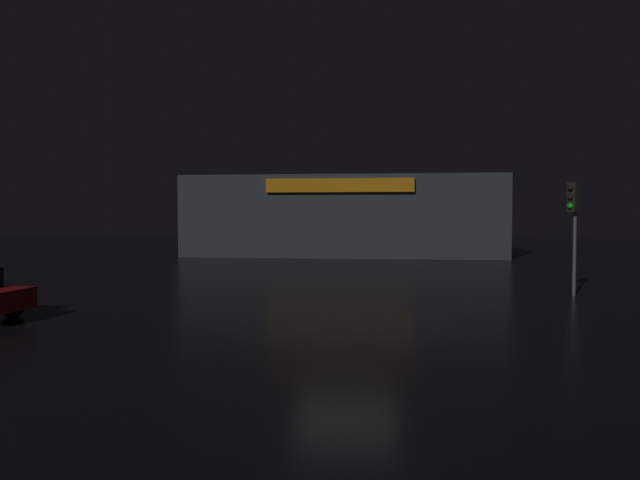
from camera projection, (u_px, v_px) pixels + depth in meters
ground_plane at (346, 329)px, 15.60m from camera, size 120.00×120.00×0.00m
store_building at (344, 216)px, 43.81m from camera, size 21.71×7.53×5.50m
traffic_signal_main at (573, 211)px, 21.73m from camera, size 0.42×0.42×4.00m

